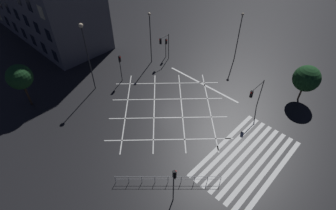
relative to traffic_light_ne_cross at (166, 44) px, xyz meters
name	(u,v)px	position (x,y,z in m)	size (l,w,h in m)	color
ground_plane	(168,108)	(-9.16, -9.18, -2.44)	(200.00, 200.00, 0.00)	black
road_markings	(222,140)	(-8.77, -17.62, -2.43)	(18.66, 24.69, 0.01)	silver
traffic_light_ne_cross	(166,44)	(0.00, 0.00, 0.00)	(0.36, 0.39, 3.40)	#2D2D30
traffic_light_sw_main	(174,180)	(-18.21, -18.58, 0.81)	(0.39, 0.36, 4.57)	#2D2D30
traffic_light_ne_main	(164,43)	(-1.07, -0.60, 0.84)	(2.12, 0.36, 4.49)	#2D2D30
traffic_light_se_main	(256,93)	(-2.35, -17.56, 0.85)	(3.15, 0.36, 4.43)	#2D2D30
traffic_light_median_north	(120,63)	(-9.45, 0.02, 0.65)	(0.36, 0.39, 4.33)	#2D2D30
street_lamp_east	(150,31)	(-2.74, 0.73, 3.08)	(0.45, 0.45, 8.32)	#2D2D30
street_lamp_west	(239,31)	(7.40, -8.76, 2.65)	(0.42, 0.42, 7.94)	#2D2D30
street_lamp_far	(85,44)	(-13.37, 1.41, 4.76)	(0.57, 0.57, 9.92)	#2D2D30
street_tree_near	(20,77)	(-21.36, 4.64, 2.09)	(3.15, 3.15, 6.12)	#38281C
street_tree_far	(307,79)	(4.60, -20.92, 1.06)	(3.46, 3.46, 5.23)	#38281C
pedestrian_railing	(168,179)	(-17.27, -16.93, -1.77)	(7.32, 7.66, 1.05)	#9EA0A5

